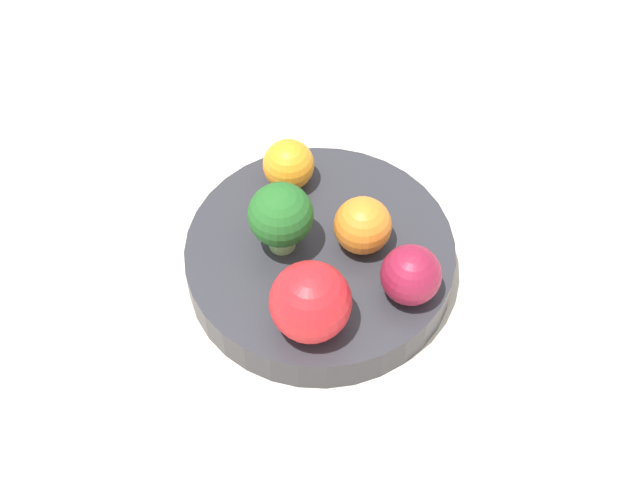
% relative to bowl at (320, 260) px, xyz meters
% --- Properties ---
extents(ground_plane, '(6.00, 6.00, 0.00)m').
position_rel_bowl_xyz_m(ground_plane, '(0.00, 0.00, -0.04)').
color(ground_plane, gray).
extents(table_surface, '(1.20, 1.20, 0.02)m').
position_rel_bowl_xyz_m(table_surface, '(0.00, 0.00, -0.03)').
color(table_surface, beige).
rests_on(table_surface, ground_plane).
extents(bowl, '(0.22, 0.22, 0.03)m').
position_rel_bowl_xyz_m(bowl, '(0.00, 0.00, 0.00)').
color(bowl, '#2D2D33').
rests_on(bowl, table_surface).
extents(broccoli, '(0.05, 0.05, 0.07)m').
position_rel_bowl_xyz_m(broccoli, '(0.01, -0.03, 0.05)').
color(broccoli, '#8CB76B').
rests_on(broccoli, bowl).
extents(apple_red, '(0.05, 0.05, 0.05)m').
position_rel_bowl_xyz_m(apple_red, '(0.02, 0.08, 0.04)').
color(apple_red, maroon).
rests_on(apple_red, bowl).
extents(apple_green, '(0.06, 0.06, 0.06)m').
position_rel_bowl_xyz_m(apple_green, '(0.07, 0.02, 0.05)').
color(apple_green, red).
rests_on(apple_green, bowl).
extents(orange_front, '(0.04, 0.04, 0.04)m').
position_rel_bowl_xyz_m(orange_front, '(-0.06, -0.05, 0.04)').
color(orange_front, orange).
rests_on(orange_front, bowl).
extents(orange_back, '(0.05, 0.05, 0.05)m').
position_rel_bowl_xyz_m(orange_back, '(-0.02, 0.03, 0.04)').
color(orange_back, orange).
rests_on(orange_back, bowl).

